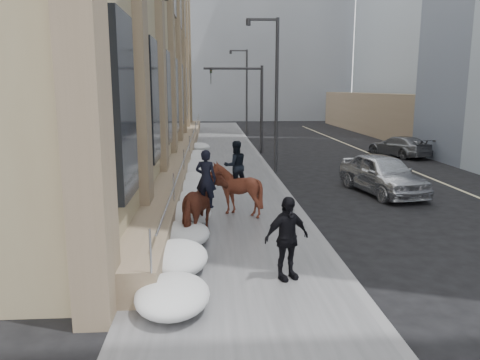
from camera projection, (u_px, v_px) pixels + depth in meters
The scene contains 16 objects.
ground at pixel (237, 274), 11.41m from camera, with size 140.00×140.00×0.00m, color black.
sidewalk at pixel (224, 187), 21.19m from camera, with size 5.00×80.00×0.12m, color #4F4F51.
curb at pixel (281, 186), 21.36m from camera, with size 0.24×80.00×0.12m, color slate.
lane_line at pixel (448, 185), 21.86m from camera, with size 0.15×70.00×0.01m, color #BFB78C.
limestone_building at pixel (133, 15), 28.91m from camera, with size 6.10×44.00×18.00m.
bg_building_mid at pixel (240, 21), 67.72m from camera, with size 30.00×12.00×28.00m, color slate.
bg_building_far at pixel (177, 55), 79.62m from camera, with size 24.00×12.00×20.00m, color gray.
streetlight_mid at pixel (274, 86), 24.41m from camera, with size 1.71×0.24×8.00m.
streetlight_far at pixel (245, 87), 44.00m from camera, with size 1.71×0.24×8.00m.
traffic_signal at pixel (248, 95), 32.31m from camera, with size 4.10×0.22×6.00m.
snow_bank at pixel (191, 187), 19.17m from camera, with size 1.70×18.10×0.76m.
mounted_horse_left at pixel (204, 204), 13.75m from camera, with size 1.57×2.37×2.59m.
mounted_horse_right at pixel (235, 185), 16.22m from camera, with size 1.88×2.00×2.57m.
pedestrian at pixel (287, 238), 10.68m from camera, with size 1.14×0.48×1.95m, color black.
car_silver at pixel (383, 174), 20.06m from camera, with size 2.02×5.03×1.71m, color #BABCC3.
car_grey at pixel (399, 146), 31.06m from camera, with size 1.91×4.69×1.36m, color slate.
Camera 1 is at (-0.61, -10.74, 4.46)m, focal length 35.00 mm.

